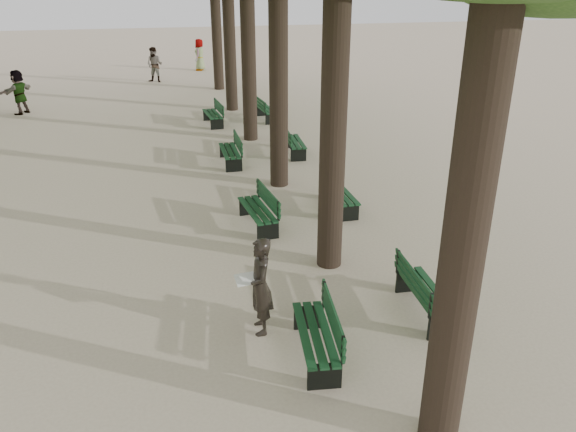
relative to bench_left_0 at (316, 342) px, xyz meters
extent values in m
plane|color=beige|center=(-0.37, -0.02, -0.27)|extent=(120.00, 120.00, 0.00)
cylinder|color=#33261C|center=(1.13, -2.02, 3.48)|extent=(0.52, 0.52, 7.50)
cylinder|color=#33261C|center=(1.13, 2.98, 3.48)|extent=(0.52, 0.52, 7.50)
cylinder|color=#33261C|center=(1.13, 7.98, 3.48)|extent=(0.52, 0.52, 7.50)
cylinder|color=#33261C|center=(1.13, 12.98, 3.48)|extent=(0.52, 0.52, 7.50)
cylinder|color=#33261C|center=(1.13, 17.98, 3.48)|extent=(0.52, 0.52, 7.50)
cylinder|color=#33261C|center=(1.13, 22.98, 3.48)|extent=(0.52, 0.52, 7.50)
cube|color=black|center=(-0.02, 0.00, -0.05)|extent=(0.72, 1.85, 0.45)
cube|color=black|center=(-0.02, 0.00, 0.18)|extent=(0.74, 1.85, 0.04)
cube|color=black|center=(0.26, -0.03, 0.45)|extent=(0.24, 1.79, 0.40)
cube|color=black|center=(-0.02, 5.20, -0.05)|extent=(0.72, 1.85, 0.45)
cube|color=black|center=(-0.02, 5.20, 0.18)|extent=(0.74, 1.85, 0.04)
cube|color=black|center=(0.26, 5.23, 0.45)|extent=(0.25, 1.79, 0.40)
cube|color=black|center=(-0.02, 10.19, -0.05)|extent=(0.52, 1.80, 0.45)
cube|color=black|center=(-0.02, 10.19, 0.18)|extent=(0.54, 1.80, 0.04)
cube|color=black|center=(0.26, 10.19, 0.45)|extent=(0.04, 1.80, 0.40)
cube|color=black|center=(-0.02, 15.42, -0.05)|extent=(0.68, 1.84, 0.45)
cube|color=black|center=(-0.02, 15.42, 0.18)|extent=(0.70, 1.84, 0.04)
cube|color=black|center=(0.26, 15.45, 0.45)|extent=(0.20, 1.80, 0.40)
cube|color=black|center=(2.28, 0.75, -0.05)|extent=(0.62, 1.83, 0.45)
cube|color=black|center=(2.28, 0.75, 0.18)|extent=(0.64, 1.83, 0.04)
cube|color=black|center=(2.00, 0.77, 0.45)|extent=(0.14, 1.80, 0.40)
cube|color=black|center=(2.28, 5.80, -0.05)|extent=(0.53, 1.80, 0.45)
cube|color=black|center=(2.28, 5.80, 0.18)|extent=(0.55, 1.80, 0.04)
cube|color=black|center=(2.00, 5.80, 0.45)|extent=(0.05, 1.80, 0.40)
cube|color=black|center=(2.28, 10.75, -0.05)|extent=(0.63, 1.83, 0.45)
cube|color=black|center=(2.28, 10.75, 0.18)|extent=(0.65, 1.83, 0.04)
cube|color=black|center=(2.00, 10.77, 0.45)|extent=(0.15, 1.80, 0.40)
cube|color=black|center=(2.28, 15.71, -0.05)|extent=(0.67, 1.84, 0.45)
cube|color=black|center=(2.28, 15.71, 0.18)|extent=(0.69, 1.84, 0.04)
cube|color=black|center=(2.00, 15.69, 0.45)|extent=(0.20, 1.80, 0.40)
imported|color=black|center=(-0.72, 0.91, 0.60)|extent=(0.37, 0.71, 1.75)
cube|color=white|center=(-0.97, 0.91, 0.78)|extent=(0.37, 0.29, 0.12)
imported|color=#262628|center=(0.70, 29.38, 0.68)|extent=(0.71, 1.01, 1.91)
imported|color=#262628|center=(-7.96, 19.29, 0.68)|extent=(1.24, 1.70, 1.90)
imported|color=#262628|center=(-2.11, 25.79, 0.68)|extent=(1.00, 0.75, 1.91)
camera|label=1|loc=(-2.13, -7.15, 5.47)|focal=35.00mm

